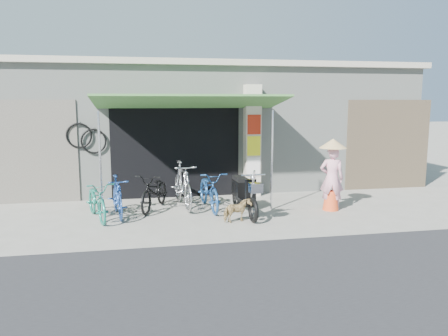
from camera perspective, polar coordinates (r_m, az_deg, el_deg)
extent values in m
plane|color=gray|center=(9.60, 2.32, -6.77)|extent=(80.00, 80.00, 0.00)
cube|color=#2C2C2F|center=(5.60, 13.47, -18.73)|extent=(80.00, 6.00, 0.01)
cube|color=#A7ADA4|center=(14.29, -2.33, 5.46)|extent=(12.00, 5.00, 3.50)
cube|color=beige|center=(14.30, -2.38, 12.80)|extent=(12.30, 5.30, 0.16)
cube|color=black|center=(11.70, -6.29, 2.23)|extent=(3.40, 0.06, 2.50)
cube|color=black|center=(11.80, -6.24, -1.15)|extent=(3.06, 0.04, 1.10)
torus|color=black|center=(11.65, -16.67, 3.37)|extent=(0.65, 0.05, 0.65)
cylinder|color=silver|center=(11.65, -16.73, 4.94)|extent=(0.02, 0.02, 0.12)
torus|color=black|center=(11.68, -18.41, 4.04)|extent=(0.65, 0.05, 0.65)
cylinder|color=silver|center=(11.68, -18.47, 5.61)|extent=(0.02, 0.02, 0.12)
cube|color=beige|center=(11.88, 3.66, 3.57)|extent=(0.42, 0.42, 3.00)
cube|color=#B8230D|center=(11.64, 3.96, 5.68)|extent=(0.36, 0.02, 0.52)
cube|color=yellow|center=(11.68, 3.93, 2.89)|extent=(0.36, 0.02, 0.52)
cube|color=white|center=(11.75, 3.90, 0.17)|extent=(0.36, 0.02, 0.50)
cube|color=#3A7032|center=(10.72, -4.38, 8.63)|extent=(4.60, 1.88, 0.35)
cylinder|color=silver|center=(9.89, -15.86, 0.35)|extent=(0.05, 0.05, 2.36)
cylinder|color=silver|center=(10.31, 6.28, 0.96)|extent=(0.05, 0.05, 2.36)
cube|color=brown|center=(13.67, 20.62, 2.87)|extent=(2.60, 0.06, 2.60)
cube|color=#6B665B|center=(12.01, -24.68, 1.89)|extent=(2.60, 0.06, 2.60)
imported|color=#1A7662|center=(9.94, -16.23, -4.04)|extent=(1.01, 1.72, 0.86)
imported|color=navy|center=(10.04, -13.74, -3.65)|extent=(0.67, 1.56, 0.91)
imported|color=black|center=(10.53, -9.04, -3.00)|extent=(1.16, 1.79, 0.89)
imported|color=#ADAEB2|center=(10.65, -5.43, -2.17)|extent=(0.74, 1.90, 1.12)
imported|color=navy|center=(10.43, -1.92, -2.87)|extent=(0.75, 1.82, 0.94)
imported|color=tan|center=(9.35, 1.75, -5.59)|extent=(0.66, 0.46, 0.51)
torus|color=black|center=(9.32, 3.85, -5.56)|extent=(0.12, 0.54, 0.53)
torus|color=black|center=(10.54, 1.65, -3.86)|extent=(0.12, 0.54, 0.53)
cube|color=black|center=(9.91, 2.68, -4.23)|extent=(0.28, 0.97, 0.10)
cube|color=black|center=(10.19, 2.12, -2.59)|extent=(0.29, 0.57, 0.34)
cube|color=black|center=(10.16, 2.13, -1.41)|extent=(0.27, 0.57, 0.09)
cube|color=black|center=(9.43, 3.49, -3.16)|extent=(0.23, 0.11, 0.57)
cylinder|color=silver|center=(9.19, 3.84, -0.91)|extent=(0.53, 0.06, 0.03)
cube|color=silver|center=(9.06, 4.18, -2.60)|extent=(0.27, 0.22, 0.20)
imported|color=pink|center=(10.59, 13.90, -1.34)|extent=(0.65, 0.54, 1.52)
cone|color=#E64B20|center=(10.70, 13.79, -4.13)|extent=(0.38, 0.38, 0.46)
cone|color=#D8B274|center=(10.48, 14.06, 3.14)|extent=(0.64, 0.64, 0.22)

